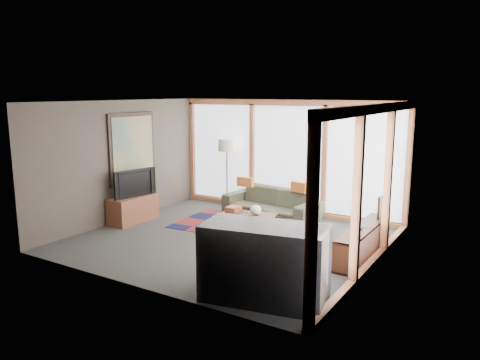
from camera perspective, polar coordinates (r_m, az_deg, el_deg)
The scene contains 17 objects.
ground at distance 8.96m, azimuth -1.35°, elevation -7.34°, with size 5.50×5.50×0.00m, color #333230.
room_envelope at distance 8.83m, azimuth 3.29°, elevation 2.66°, with size 5.52×5.02×2.62m.
rug at distance 9.89m, azimuth -0.09°, elevation -5.54°, with size 2.62×1.69×0.01m, color maroon.
sofa at distance 10.49m, azimuth 3.79°, elevation -2.83°, with size 2.20×0.86×0.64m, color #373B2A.
pillow_left at distance 10.66m, azimuth 0.64°, elevation -0.23°, with size 0.38×0.11×0.21m, color #B95E24.
pillow_right at distance 10.14m, azimuth 7.25°, elevation -0.87°, with size 0.40×0.12×0.22m, color #B95E24.
floor_lamp at distance 11.38m, azimuth -1.60°, elevation 0.88°, with size 0.42×0.42×1.65m, color #2D2216, non-canonical shape.
coffee_table at distance 9.42m, azimuth 1.03°, elevation -5.26°, with size 1.10×0.55×0.37m, color #331D0E, non-canonical shape.
book_stack at distance 9.58m, azimuth -0.79°, elevation -3.53°, with size 0.24×0.30×0.10m, color brown.
vase at distance 9.31m, azimuth 1.92°, elevation -3.66°, with size 0.23×0.23×0.19m, color white.
bookshelf at distance 8.31m, azimuth 14.79°, elevation -7.31°, with size 0.37×2.04×0.51m, color #331D0E, non-canonical shape.
bowl_a at distance 7.69m, azimuth 13.93°, elevation -6.36°, with size 0.20×0.20×0.10m, color black.
bowl_b at distance 8.06m, azimuth 14.27°, elevation -5.67°, with size 0.16×0.16×0.08m, color black.
shelf_picture at distance 8.88m, azimuth 16.86°, elevation -3.17°, with size 0.04×0.32×0.42m, color black.
tv_console at distance 10.38m, azimuth -12.87°, elevation -3.45°, with size 0.47×1.13×0.56m, color brown.
television at distance 10.25m, azimuth -12.98°, elevation -0.31°, with size 1.03×0.13×0.59m, color black.
bar_counter at distance 6.36m, azimuth 3.01°, elevation -10.07°, with size 1.66×0.77×1.05m, color black.
Camera 1 is at (4.64, -7.13, 2.79)m, focal length 35.00 mm.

